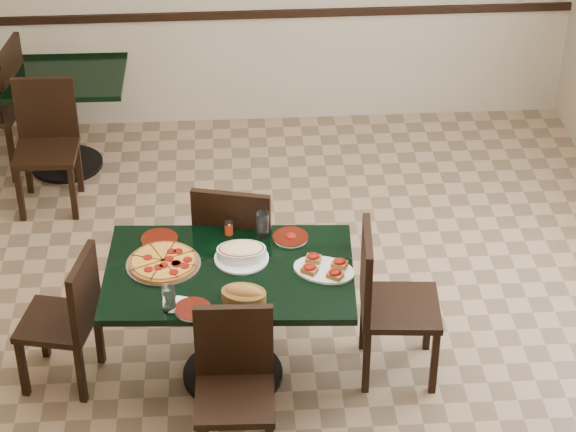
{
  "coord_description": "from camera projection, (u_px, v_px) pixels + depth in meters",
  "views": [
    {
      "loc": [
        -0.19,
        -5.16,
        4.31
      ],
      "look_at": [
        0.15,
        0.0,
        0.88
      ],
      "focal_mm": 70.0,
      "sensor_mm": 36.0,
      "label": 1
    }
  ],
  "objects": [
    {
      "name": "side_plate_far_l",
      "position": [
        159.0,
        239.0,
        6.23
      ],
      "size": [
        0.21,
        0.21,
        0.02
      ],
      "rotation": [
        0.0,
        0.0,
        -0.36
      ],
      "color": "white",
      "rests_on": "main_table"
    },
    {
      "name": "bruschetta_platter",
      "position": [
        324.0,
        268.0,
        5.98
      ],
      "size": [
        0.4,
        0.35,
        0.05
      ],
      "rotation": [
        0.0,
        0.0,
        -0.43
      ],
      "color": "white",
      "rests_on": "main_table"
    },
    {
      "name": "back_table",
      "position": [
        60.0,
        103.0,
        8.07
      ],
      "size": [
        0.98,
        0.72,
        0.75
      ],
      "rotation": [
        0.0,
        0.0,
        -0.01
      ],
      "color": "black",
      "rests_on": "floor"
    },
    {
      "name": "water_glass_b",
      "position": [
        169.0,
        299.0,
        5.67
      ],
      "size": [
        0.07,
        0.07,
        0.15
      ],
      "primitive_type": "cylinder",
      "color": "silver",
      "rests_on": "main_table"
    },
    {
      "name": "side_plate_far_r",
      "position": [
        291.0,
        237.0,
        6.25
      ],
      "size": [
        0.2,
        0.2,
        0.03
      ],
      "rotation": [
        0.0,
        0.0,
        -0.38
      ],
      "color": "white",
      "rests_on": "main_table"
    },
    {
      "name": "napkin_setting",
      "position": [
        186.0,
        306.0,
        5.74
      ],
      "size": [
        0.17,
        0.17,
        0.01
      ],
      "rotation": [
        0.0,
        0.0,
        -0.3
      ],
      "color": "white",
      "rests_on": "main_table"
    },
    {
      "name": "chair_far",
      "position": [
        237.0,
        244.0,
        6.56
      ],
      "size": [
        0.55,
        0.55,
        0.97
      ],
      "rotation": [
        0.0,
        0.0,
        2.9
      ],
      "color": "black",
      "rests_on": "floor"
    },
    {
      "name": "pepper_shaker",
      "position": [
        229.0,
        228.0,
        6.26
      ],
      "size": [
        0.05,
        0.05,
        0.08
      ],
      "color": "red",
      "rests_on": "main_table"
    },
    {
      "name": "side_plate_near",
      "position": [
        193.0,
        309.0,
        5.71
      ],
      "size": [
        0.19,
        0.19,
        0.02
      ],
      "rotation": [
        0.0,
        0.0,
        0.17
      ],
      "color": "white",
      "rests_on": "main_table"
    },
    {
      "name": "back_chair_near",
      "position": [
        46.0,
        137.0,
        7.7
      ],
      "size": [
        0.43,
        0.43,
        0.9
      ],
      "rotation": [
        0.0,
        0.0,
        -0.02
      ],
      "color": "black",
      "rests_on": "floor"
    },
    {
      "name": "main_table",
      "position": [
        230.0,
        297.0,
        6.1
      ],
      "size": [
        1.38,
        0.94,
        0.75
      ],
      "rotation": [
        0.0,
        0.0,
        -0.06
      ],
      "color": "black",
      "rests_on": "floor"
    },
    {
      "name": "floor",
      "position": [
        264.0,
        340.0,
        6.68
      ],
      "size": [
        5.5,
        5.5,
        0.0
      ],
      "primitive_type": "plane",
      "color": "#8A6F50",
      "rests_on": "ground"
    },
    {
      "name": "pepperoni_pizza",
      "position": [
        163.0,
        262.0,
        6.03
      ],
      "size": [
        0.41,
        0.41,
        0.04
      ],
      "rotation": [
        0.0,
        0.0,
        -0.34
      ],
      "color": "#B6B5BD",
      "rests_on": "main_table"
    },
    {
      "name": "bread_basket",
      "position": [
        244.0,
        295.0,
        5.76
      ],
      "size": [
        0.27,
        0.21,
        0.1
      ],
      "rotation": [
        0.0,
        0.0,
        -0.25
      ],
      "color": "brown",
      "rests_on": "main_table"
    },
    {
      "name": "room_shell",
      "position": [
        402.0,
        34.0,
        7.52
      ],
      "size": [
        5.5,
        5.5,
        5.5
      ],
      "color": "white",
      "rests_on": "floor"
    },
    {
      "name": "chair_near",
      "position": [
        235.0,
        379.0,
        5.69
      ],
      "size": [
        0.41,
        0.41,
        0.86
      ],
      "rotation": [
        0.0,
        0.0,
        -0.03
      ],
      "color": "black",
      "rests_on": "floor"
    },
    {
      "name": "water_glass_a",
      "position": [
        263.0,
        224.0,
        6.23
      ],
      "size": [
        0.07,
        0.07,
        0.15
      ],
      "primitive_type": "cylinder",
      "color": "silver",
      "rests_on": "main_table"
    },
    {
      "name": "lasagna_casserole",
      "position": [
        241.0,
        252.0,
        6.06
      ],
      "size": [
        0.3,
        0.3,
        0.09
      ],
      "rotation": [
        0.0,
        0.0,
        -0.0
      ],
      "color": "white",
      "rests_on": "main_table"
    },
    {
      "name": "chair_right",
      "position": [
        385.0,
        297.0,
        6.18
      ],
      "size": [
        0.47,
        0.47,
        0.93
      ],
      "rotation": [
        0.0,
        0.0,
        1.49
      ],
      "color": "black",
      "rests_on": "floor"
    },
    {
      "name": "chair_left",
      "position": [
        69.0,
        314.0,
        6.14
      ],
      "size": [
        0.47,
        0.47,
        0.85
      ],
      "rotation": [
        0.0,
        0.0,
        -1.8
      ],
      "color": "black",
      "rests_on": "floor"
    }
  ]
}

